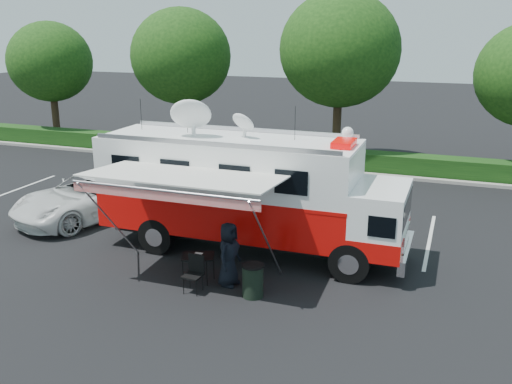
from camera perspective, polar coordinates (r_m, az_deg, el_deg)
ground_plane at (r=18.94m, az=-0.52°, el=-5.92°), size 120.00×120.00×0.00m
back_border at (r=29.81m, az=10.47°, el=11.98°), size 60.00×6.14×8.87m
stall_lines at (r=21.74m, az=1.01°, el=-2.90°), size 24.12×5.50×0.01m
command_truck at (r=18.29m, az=-0.79°, el=0.06°), size 9.98×2.74×4.79m
awning at (r=15.85m, az=-7.47°, el=1.22°), size 5.45×2.80×3.29m
white_suv at (r=23.10m, az=-16.00°, el=-2.38°), size 4.82×6.70×1.69m
person at (r=16.66m, az=-2.70°, el=-9.22°), size 0.70×0.98×1.88m
folding_table at (r=16.68m, az=-5.82°, el=-6.48°), size 1.10×0.95×0.79m
folding_chair at (r=16.14m, az=-6.15°, el=-7.74°), size 0.54×0.57×1.05m
trash_bin at (r=15.78m, az=-0.32°, el=-8.84°), size 0.63×0.63×0.94m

